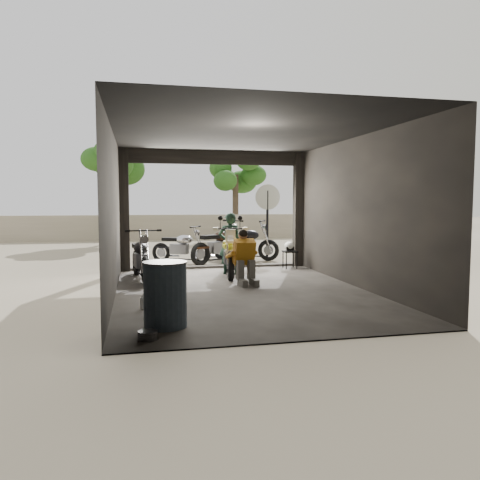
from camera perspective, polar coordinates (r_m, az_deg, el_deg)
name	(u,v)px	position (r m, az deg, el deg)	size (l,w,h in m)	color
ground	(242,292)	(9.56, 0.26, -6.37)	(80.00, 80.00, 0.00)	#7A6D56
garage	(236,228)	(9.93, -0.43, 1.48)	(7.00, 7.13, 3.20)	#2D2B28
boundary_wall	(180,227)	(23.28, -7.32, 1.61)	(18.00, 0.30, 1.20)	gray
tree_left	(114,153)	(21.78, -15.06, 10.19)	(2.20, 2.20, 5.60)	#382B1E
tree_right	(235,167)	(23.72, -0.56, 8.85)	(2.20, 2.20, 5.00)	#382B1E
main_bike	(229,251)	(11.44, -1.34, -1.38)	(0.77, 1.88, 1.25)	#E7E7C3
left_bike	(140,254)	(11.17, -12.04, -1.71)	(0.74, 1.80, 1.22)	black
outside_bike_a	(181,244)	(14.06, -7.24, -0.55)	(0.68, 1.66, 1.12)	black
outside_bike_b	(220,242)	(13.84, -2.50, -0.25)	(0.78, 1.90, 1.29)	#391C0D
outside_bike_c	(245,240)	(14.63, 0.63, -0.03)	(0.77, 1.87, 1.26)	black
rider	(230,244)	(11.74, -1.25, -0.46)	(0.57, 0.37, 1.56)	black
mechanic	(246,259)	(10.23, 0.69, -2.29)	(0.60, 0.82, 1.18)	#B37417
stool	(290,253)	(12.83, 6.11, -1.64)	(0.36, 0.36, 0.50)	black
helmet	(289,246)	(12.84, 6.01, -0.74)	(0.27, 0.28, 0.25)	white
oil_drum	(165,295)	(6.89, -9.10, -6.68)	(0.62, 0.62, 0.96)	#3C5165
sign_post	(268,209)	(14.59, 3.37, 3.76)	(0.79, 0.08, 2.38)	black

